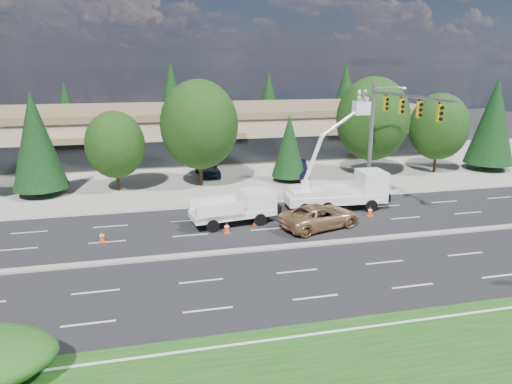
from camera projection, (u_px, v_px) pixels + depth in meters
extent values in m
plane|color=black|center=(280.00, 248.00, 26.75)|extent=(140.00, 140.00, 0.00)
cube|color=gray|center=(226.00, 171.00, 45.50)|extent=(140.00, 22.00, 0.01)
cube|color=gray|center=(280.00, 247.00, 26.73)|extent=(120.00, 0.55, 0.12)
cube|color=tan|center=(212.00, 132.00, 54.19)|extent=(50.00, 15.00, 5.00)
cube|color=brown|center=(212.00, 109.00, 53.47)|extent=(50.40, 15.40, 0.70)
cube|color=black|center=(222.00, 152.00, 47.39)|extent=(48.00, 0.12, 2.60)
cylinder|color=#332114|center=(42.00, 190.00, 37.29)|extent=(0.26, 0.26, 0.80)
cone|color=black|center=(36.00, 140.00, 36.16)|extent=(4.29, 4.29, 7.84)
cylinder|color=#332114|center=(118.00, 178.00, 38.38)|extent=(0.28, 0.28, 2.18)
ellipsoid|color=black|center=(115.00, 145.00, 37.60)|extent=(4.85, 4.85, 5.57)
cylinder|color=#332114|center=(201.00, 169.00, 39.77)|extent=(0.28, 0.28, 2.98)
ellipsoid|color=black|center=(199.00, 125.00, 38.70)|extent=(6.62, 6.62, 7.61)
cylinder|color=#332114|center=(288.00, 177.00, 41.77)|extent=(0.26, 0.26, 0.80)
cone|color=black|center=(289.00, 146.00, 40.98)|extent=(3.09, 3.09, 5.65)
cylinder|color=#332114|center=(370.00, 161.00, 43.17)|extent=(0.28, 0.28, 3.02)
ellipsoid|color=black|center=(373.00, 119.00, 42.09)|extent=(6.71, 6.71, 7.71)
cylinder|color=#332114|center=(435.00, 160.00, 44.73)|extent=(0.28, 0.28, 2.51)
ellipsoid|color=black|center=(439.00, 127.00, 43.83)|extent=(5.57, 5.57, 6.40)
cylinder|color=#332114|center=(487.00, 166.00, 46.24)|extent=(0.26, 0.26, 0.80)
cone|color=black|center=(493.00, 121.00, 45.00)|extent=(4.65, 4.65, 8.49)
cylinder|color=#332114|center=(70.00, 139.00, 62.19)|extent=(0.26, 0.26, 0.80)
cone|color=black|center=(67.00, 110.00, 61.12)|extent=(4.04, 4.04, 7.38)
cylinder|color=#332114|center=(174.00, 135.00, 65.17)|extent=(0.26, 0.26, 0.80)
cone|color=black|center=(172.00, 98.00, 63.73)|extent=(5.35, 5.35, 9.78)
cylinder|color=#332114|center=(269.00, 132.00, 68.15)|extent=(0.26, 0.26, 0.80)
cone|color=black|center=(269.00, 102.00, 66.92)|extent=(4.63, 4.63, 8.47)
cylinder|color=#332114|center=(343.00, 130.00, 70.71)|extent=(0.26, 0.26, 0.80)
cone|color=black|center=(345.00, 96.00, 69.29)|extent=(5.26, 5.26, 9.62)
cylinder|color=gray|center=(371.00, 140.00, 36.27)|extent=(0.32, 0.32, 9.00)
cylinder|color=gray|center=(409.00, 96.00, 30.54)|extent=(0.20, 10.00, 0.20)
cylinder|color=gray|center=(390.00, 88.00, 35.42)|extent=(2.60, 0.12, 0.12)
cube|color=gold|center=(386.00, 104.00, 33.56)|extent=(0.32, 0.22, 1.05)
cube|color=gold|center=(402.00, 106.00, 31.50)|extent=(0.32, 0.22, 1.05)
cube|color=gold|center=(419.00, 110.00, 29.43)|extent=(0.32, 0.22, 1.05)
cube|color=gold|center=(440.00, 113.00, 27.37)|extent=(0.32, 0.22, 1.05)
cube|color=white|center=(233.00, 213.00, 30.51)|extent=(5.87, 2.93, 0.42)
cube|color=white|center=(257.00, 200.00, 30.97)|extent=(2.35, 2.31, 1.40)
cube|color=black|center=(266.00, 197.00, 31.14)|extent=(0.36, 1.77, 0.94)
cube|color=white|center=(213.00, 204.00, 30.77)|extent=(3.19, 0.78, 1.03)
cube|color=white|center=(221.00, 212.00, 29.18)|extent=(3.19, 0.78, 1.03)
cube|color=white|center=(335.00, 197.00, 33.57)|extent=(7.46, 2.58, 0.64)
cube|color=white|center=(371.00, 183.00, 33.76)|extent=(1.95, 2.25, 1.84)
cube|color=black|center=(380.00, 181.00, 33.84)|extent=(0.17, 1.84, 1.10)
cube|color=white|center=(320.00, 191.00, 33.23)|extent=(4.51, 2.33, 0.46)
cylinder|color=white|center=(305.00, 185.00, 32.91)|extent=(0.64, 0.64, 0.74)
cube|color=white|center=(361.00, 108.00, 32.06)|extent=(1.05, 0.88, 0.99)
imported|color=beige|center=(359.00, 103.00, 31.92)|extent=(0.41, 0.60, 1.59)
imported|color=beige|center=(364.00, 103.00, 31.99)|extent=(0.64, 0.80, 1.59)
ellipsoid|color=white|center=(360.00, 91.00, 31.70)|extent=(0.24, 0.24, 0.17)
ellipsoid|color=white|center=(365.00, 91.00, 31.77)|extent=(0.24, 0.24, 0.17)
cube|color=#EA3E07|center=(102.00, 242.00, 27.63)|extent=(0.40, 0.40, 0.03)
cone|color=#EA3E07|center=(102.00, 237.00, 27.53)|extent=(0.36, 0.36, 0.70)
cylinder|color=white|center=(102.00, 236.00, 27.52)|extent=(0.29, 0.29, 0.10)
cube|color=#EA3E07|center=(227.00, 233.00, 29.12)|extent=(0.40, 0.40, 0.03)
cone|color=#EA3E07|center=(227.00, 228.00, 29.03)|extent=(0.36, 0.36, 0.70)
cylinder|color=white|center=(227.00, 227.00, 29.01)|extent=(0.29, 0.29, 0.10)
cube|color=#EA3E07|center=(256.00, 225.00, 30.53)|extent=(0.40, 0.40, 0.03)
cone|color=#EA3E07|center=(256.00, 220.00, 30.44)|extent=(0.36, 0.36, 0.70)
cylinder|color=white|center=(256.00, 219.00, 30.42)|extent=(0.29, 0.29, 0.10)
cube|color=#EA3E07|center=(370.00, 216.00, 32.34)|extent=(0.40, 0.40, 0.03)
cone|color=#EA3E07|center=(370.00, 211.00, 32.25)|extent=(0.36, 0.36, 0.70)
cylinder|color=white|center=(370.00, 210.00, 32.23)|extent=(0.29, 0.29, 0.10)
imported|color=tan|center=(320.00, 216.00, 29.90)|extent=(5.99, 3.98, 1.53)
imported|color=black|center=(207.00, 167.00, 43.64)|extent=(2.27, 4.84, 1.60)
imported|color=black|center=(297.00, 169.00, 42.83)|extent=(2.55, 5.11, 1.61)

